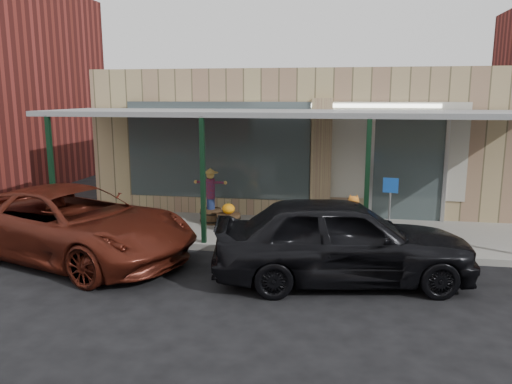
% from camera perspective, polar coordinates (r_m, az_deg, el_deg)
% --- Properties ---
extents(ground, '(120.00, 120.00, 0.00)m').
position_cam_1_polar(ground, '(9.27, 1.34, -11.00)').
color(ground, black).
rests_on(ground, ground).
extents(sidewalk, '(40.00, 3.20, 0.15)m').
position_cam_1_polar(sidewalk, '(12.63, 3.78, -4.62)').
color(sidewalk, gray).
rests_on(sidewalk, ground).
extents(storefront, '(12.00, 6.25, 4.20)m').
position_cam_1_polar(storefront, '(16.77, 5.54, 6.23)').
color(storefront, tan).
rests_on(storefront, ground).
extents(awning, '(12.00, 3.00, 3.04)m').
position_cam_1_polar(awning, '(12.14, 3.94, 8.80)').
color(awning, gray).
rests_on(awning, ground).
extents(block_buildings_near, '(61.00, 8.00, 8.00)m').
position_cam_1_polar(block_buildings_near, '(17.72, 12.53, 11.69)').
color(block_buildings_near, maroon).
rests_on(block_buildings_near, ground).
extents(barrel_scarecrow, '(0.89, 0.61, 1.47)m').
position_cam_1_polar(barrel_scarecrow, '(13.16, -5.18, -1.44)').
color(barrel_scarecrow, '#4D331F').
rests_on(barrel_scarecrow, sidewalk).
extents(barrel_pumpkin, '(0.71, 0.71, 0.71)m').
position_cam_1_polar(barrel_pumpkin, '(12.55, -3.16, -3.17)').
color(barrel_pumpkin, '#4D331F').
rests_on(barrel_pumpkin, sidewalk).
extents(handicap_sign, '(0.32, 0.08, 1.56)m').
position_cam_1_polar(handicap_sign, '(11.27, 15.04, -1.23)').
color(handicap_sign, gray).
rests_on(handicap_sign, sidewalk).
extents(parked_sedan, '(5.07, 2.73, 1.64)m').
position_cam_1_polar(parked_sedan, '(9.49, 9.78, -5.37)').
color(parked_sedan, black).
rests_on(parked_sedan, ground).
extents(car_maroon, '(6.08, 4.16, 1.55)m').
position_cam_1_polar(car_maroon, '(11.38, -20.24, -3.41)').
color(car_maroon, '#531B10').
rests_on(car_maroon, ground).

